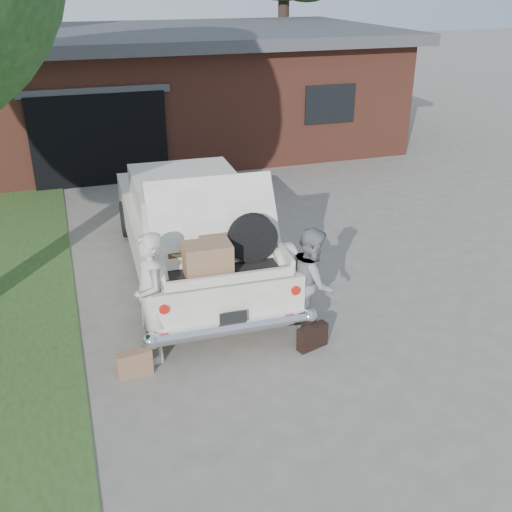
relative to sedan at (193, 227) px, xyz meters
name	(u,v)px	position (x,y,z in m)	size (l,w,h in m)	color
ground	(269,345)	(0.46, -2.60, -0.82)	(90.00, 90.00, 0.00)	gray
house	(173,87)	(1.45, 8.87, 0.85)	(12.80, 7.80, 3.30)	brown
sedan	(193,227)	(0.00, 0.00, 0.00)	(2.34, 5.62, 2.14)	white
woman_left	(151,298)	(-1.09, -2.39, 0.08)	(0.65, 0.43, 1.79)	beige
woman_right	(312,282)	(1.14, -2.46, -0.01)	(0.78, 0.61, 1.61)	gray
suitcase_left	(135,364)	(-1.41, -2.72, -0.65)	(0.44, 0.14, 0.34)	#94694B
suitcase_right	(312,337)	(1.00, -2.85, -0.65)	(0.45, 0.14, 0.34)	black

